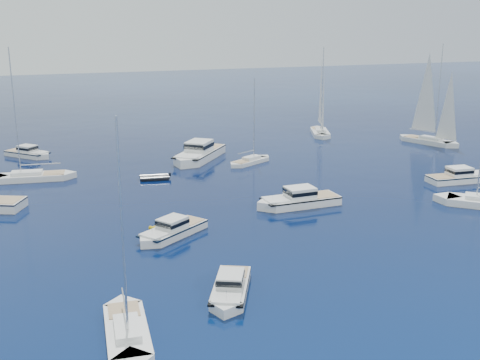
{
  "coord_description": "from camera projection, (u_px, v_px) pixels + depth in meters",
  "views": [
    {
      "loc": [
        -23.28,
        -31.02,
        18.8
      ],
      "look_at": [
        -0.92,
        26.2,
        2.2
      ],
      "focal_mm": 43.89,
      "sensor_mm": 36.0,
      "label": 1
    }
  ],
  "objects": [
    {
      "name": "motor_cruiser_centre",
      "position": [
        298.0,
        206.0,
        61.98
      ],
      "size": [
        9.88,
        3.03,
        2.59
      ],
      "primitive_type": null,
      "rotation": [
        0.0,
        0.0,
        1.57
      ],
      "color": "white",
      "rests_on": "ground"
    },
    {
      "name": "motor_cruiser_horizon",
      "position": [
        29.0,
        157.0,
        84.54
      ],
      "size": [
        7.22,
        7.67,
        2.12
      ],
      "primitive_type": null,
      "rotation": [
        0.0,
        0.0,
        3.87
      ],
      "color": "silver",
      "rests_on": "ground"
    },
    {
      "name": "sailboat_far_l",
      "position": [
        31.0,
        180.0,
        72.1
      ],
      "size": [
        11.64,
        4.63,
        16.64
      ],
      "primitive_type": null,
      "rotation": [
        0.0,
        0.0,
        1.42
      ],
      "color": "silver",
      "rests_on": "ground"
    },
    {
      "name": "sailboat_sails_r",
      "position": [
        428.0,
        143.0,
        93.79
      ],
      "size": [
        6.54,
        11.36,
        16.24
      ],
      "primitive_type": null,
      "rotation": [
        0.0,
        0.0,
        3.5
      ],
      "color": "silver",
      "rests_on": "ground"
    },
    {
      "name": "ground",
      "position": [
        388.0,
        300.0,
        40.98
      ],
      "size": [
        400.0,
        400.0,
        0.0
      ],
      "primitive_type": "plane",
      "color": "navy",
      "rests_on": "ground"
    },
    {
      "name": "motor_cruiser_near",
      "position": [
        230.0,
        295.0,
        41.74
      ],
      "size": [
        5.67,
        8.05,
        2.05
      ],
      "primitive_type": null,
      "rotation": [
        0.0,
        0.0,
        2.67
      ],
      "color": "silver",
      "rests_on": "ground"
    },
    {
      "name": "tender_grey_far",
      "position": [
        155.0,
        179.0,
        72.36
      ],
      "size": [
        4.08,
        2.67,
        0.95
      ],
      "primitive_type": null,
      "rotation": [
        0.0,
        0.0,
        1.4
      ],
      "color": "black",
      "rests_on": "ground"
    },
    {
      "name": "sailboat_fore",
      "position": [
        127.0,
        337.0,
        36.15
      ],
      "size": [
        3.59,
        10.04,
        14.44
      ],
      "primitive_type": null,
      "rotation": [
        0.0,
        0.0,
        3.03
      ],
      "color": "white",
      "rests_on": "ground"
    },
    {
      "name": "tender_yellow",
      "position": [
        168.0,
        233.0,
        53.99
      ],
      "size": [
        3.5,
        4.21,
        0.95
      ],
      "primitive_type": null,
      "rotation": [
        0.0,
        0.0,
        0.48
      ],
      "color": "#C69D0B",
      "rests_on": "ground"
    },
    {
      "name": "sailboat_sails_far",
      "position": [
        320.0,
        135.0,
        101.17
      ],
      "size": [
        6.48,
        10.72,
        15.39
      ],
      "primitive_type": null,
      "rotation": [
        0.0,
        0.0,
        2.75
      ],
      "color": "white",
      "rests_on": "ground"
    },
    {
      "name": "motor_cruiser_far_r",
      "position": [
        460.0,
        182.0,
        71.36
      ],
      "size": [
        9.19,
        3.62,
        2.35
      ],
      "primitive_type": null,
      "rotation": [
        0.0,
        0.0,
        4.61
      ],
      "color": "white",
      "rests_on": "ground"
    },
    {
      "name": "sailboat_centre",
      "position": [
        250.0,
        163.0,
        80.61
      ],
      "size": [
        8.23,
        5.67,
        12.01
      ],
      "primitive_type": null,
      "rotation": [
        0.0,
        0.0,
        5.19
      ],
      "color": "silver",
      "rests_on": "ground"
    },
    {
      "name": "motor_cruiser_left",
      "position": [
        172.0,
        236.0,
        53.19
      ],
      "size": [
        8.33,
        6.73,
        2.18
      ],
      "primitive_type": null,
      "rotation": [
        0.0,
        0.0,
        2.16
      ],
      "color": "silver",
      "rests_on": "ground"
    },
    {
      "name": "motor_cruiser_distant",
      "position": [
        199.0,
        159.0,
        82.82
      ],
      "size": [
        11.28,
        12.37,
        3.37
      ],
      "primitive_type": null,
      "rotation": [
        0.0,
        0.0,
        2.44
      ],
      "color": "white",
      "rests_on": "ground"
    }
  ]
}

